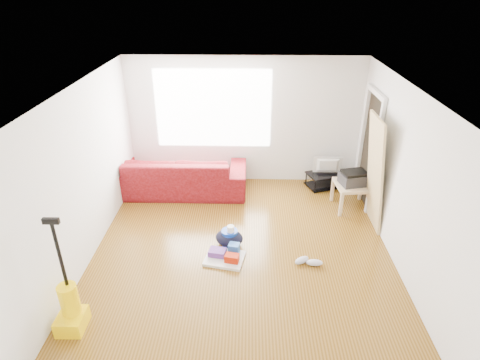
{
  "coord_description": "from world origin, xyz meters",
  "views": [
    {
      "loc": [
        0.09,
        -4.93,
        3.79
      ],
      "look_at": [
        -0.04,
        0.6,
        0.95
      ],
      "focal_mm": 30.0,
      "sensor_mm": 36.0,
      "label": 1
    }
  ],
  "objects_px": {
    "cleaning_tray": "(226,256)",
    "vacuum": "(70,308)",
    "side_table": "(353,188)",
    "sofa": "(181,191)",
    "bucket": "(230,244)",
    "tv_stand": "(327,179)",
    "backpack": "(229,244)"
  },
  "relations": [
    {
      "from": "sofa",
      "to": "bucket",
      "type": "bearing_deg",
      "value": 121.29
    },
    {
      "from": "bucket",
      "to": "vacuum",
      "type": "xyz_separation_m",
      "value": [
        -1.81,
        -1.69,
        0.28
      ]
    },
    {
      "from": "backpack",
      "to": "tv_stand",
      "type": "bearing_deg",
      "value": 61.36
    },
    {
      "from": "bucket",
      "to": "backpack",
      "type": "xyz_separation_m",
      "value": [
        -0.01,
        -0.0,
        0.0
      ]
    },
    {
      "from": "tv_stand",
      "to": "bucket",
      "type": "distance_m",
      "value": 2.72
    },
    {
      "from": "sofa",
      "to": "bucket",
      "type": "distance_m",
      "value": 2.02
    },
    {
      "from": "vacuum",
      "to": "bucket",
      "type": "bearing_deg",
      "value": 42.57
    },
    {
      "from": "tv_stand",
      "to": "bucket",
      "type": "bearing_deg",
      "value": -152.59
    },
    {
      "from": "tv_stand",
      "to": "backpack",
      "type": "relative_size",
      "value": 2.01
    },
    {
      "from": "vacuum",
      "to": "tv_stand",
      "type": "bearing_deg",
      "value": 44.71
    },
    {
      "from": "sofa",
      "to": "bucket",
      "type": "height_order",
      "value": "sofa"
    },
    {
      "from": "cleaning_tray",
      "to": "vacuum",
      "type": "distance_m",
      "value": 2.21
    },
    {
      "from": "side_table",
      "to": "tv_stand",
      "type": "bearing_deg",
      "value": 110.19
    },
    {
      "from": "side_table",
      "to": "vacuum",
      "type": "bearing_deg",
      "value": -143.98
    },
    {
      "from": "bucket",
      "to": "sofa",
      "type": "bearing_deg",
      "value": 121.29
    },
    {
      "from": "sofa",
      "to": "cleaning_tray",
      "type": "xyz_separation_m",
      "value": [
        1.01,
        -2.1,
        0.06
      ]
    },
    {
      "from": "side_table",
      "to": "cleaning_tray",
      "type": "bearing_deg",
      "value": -144.6
    },
    {
      "from": "tv_stand",
      "to": "bucket",
      "type": "xyz_separation_m",
      "value": [
        -1.84,
        -1.99,
        -0.15
      ]
    },
    {
      "from": "side_table",
      "to": "bucket",
      "type": "bearing_deg",
      "value": -151.21
    },
    {
      "from": "side_table",
      "to": "vacuum",
      "type": "distance_m",
      "value": 4.89
    },
    {
      "from": "cleaning_tray",
      "to": "side_table",
      "type": "bearing_deg",
      "value": 35.4
    },
    {
      "from": "tv_stand",
      "to": "vacuum",
      "type": "height_order",
      "value": "vacuum"
    },
    {
      "from": "cleaning_tray",
      "to": "vacuum",
      "type": "bearing_deg",
      "value": -143.23
    },
    {
      "from": "side_table",
      "to": "sofa",
      "type": "bearing_deg",
      "value": 170.3
    },
    {
      "from": "backpack",
      "to": "vacuum",
      "type": "xyz_separation_m",
      "value": [
        -1.8,
        -1.69,
        0.28
      ]
    },
    {
      "from": "tv_stand",
      "to": "backpack",
      "type": "bearing_deg",
      "value": -152.63
    },
    {
      "from": "tv_stand",
      "to": "bucket",
      "type": "height_order",
      "value": "tv_stand"
    },
    {
      "from": "backpack",
      "to": "vacuum",
      "type": "height_order",
      "value": "vacuum"
    },
    {
      "from": "tv_stand",
      "to": "side_table",
      "type": "height_order",
      "value": "side_table"
    },
    {
      "from": "sofa",
      "to": "vacuum",
      "type": "bearing_deg",
      "value": 77.49
    },
    {
      "from": "sofa",
      "to": "side_table",
      "type": "xyz_separation_m",
      "value": [
        3.19,
        -0.55,
        0.41
      ]
    },
    {
      "from": "vacuum",
      "to": "side_table",
      "type": "bearing_deg",
      "value": 35.43
    }
  ]
}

